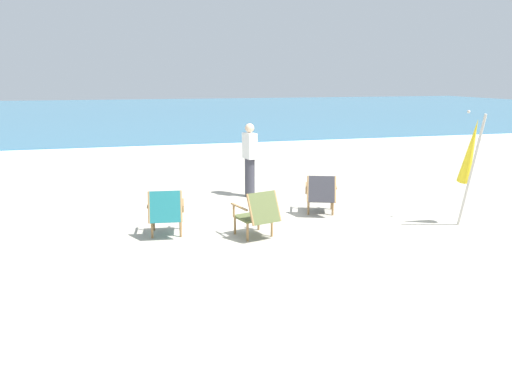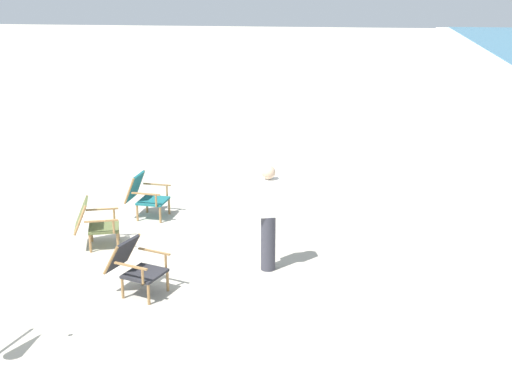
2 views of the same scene
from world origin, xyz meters
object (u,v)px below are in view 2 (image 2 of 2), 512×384
at_px(beach_chair_far_center, 145,194).
at_px(beach_chair_back_left, 93,222).
at_px(beach_chair_mid_center, 134,264).
at_px(person_near_chairs, 268,217).

bearing_deg(beach_chair_far_center, beach_chair_back_left, -17.88).
relative_size(beach_chair_mid_center, person_near_chairs, 0.56).
distance_m(beach_chair_back_left, beach_chair_mid_center, 1.91).
relative_size(beach_chair_far_center, person_near_chairs, 0.50).
xyz_separation_m(beach_chair_far_center, beach_chair_mid_center, (3.02, 0.62, -0.01)).
bearing_deg(person_near_chairs, beach_chair_far_center, -130.47).
relative_size(beach_chair_far_center, beach_chair_mid_center, 0.89).
relative_size(beach_chair_far_center, beach_chair_back_left, 0.97).
bearing_deg(beach_chair_back_left, beach_chair_mid_center, 35.04).
xyz_separation_m(beach_chair_back_left, person_near_chairs, (0.60, 2.88, 0.41)).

